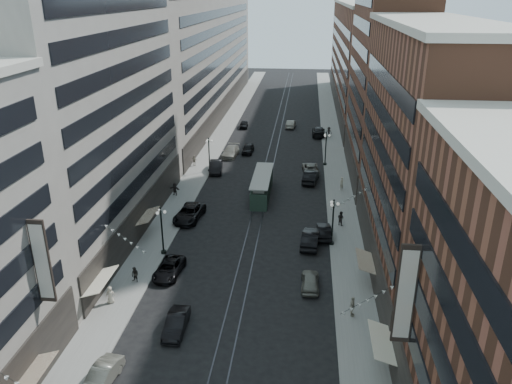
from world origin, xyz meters
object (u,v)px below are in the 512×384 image
at_px(car_2, 169,269).
at_px(car_extra_1, 310,177).
at_px(car_4, 310,281).
at_px(pedestrian_2, 135,275).
at_px(lamppost_sw_far, 162,229).
at_px(pedestrian_7, 341,218).
at_px(car_9, 244,125).
at_px(car_11, 310,168).
at_px(car_13, 248,149).
at_px(pedestrian_8, 342,183).
at_px(car_7, 189,213).
at_px(car_12, 319,131).
at_px(car_8, 230,152).
at_px(car_extra_2, 324,231).
at_px(pedestrian_5, 175,189).
at_px(car_1, 101,377).
at_px(pedestrian_4, 352,306).
at_px(pedestrian_9, 329,132).
at_px(lamppost_sw_mid, 209,153).
at_px(car_10, 311,238).
at_px(lamppost_se_far, 333,221).
at_px(car_extra_0, 216,167).
at_px(car_5, 176,323).
at_px(pedestrian_6, 194,161).
at_px(car_14, 291,124).
at_px(pedestrian_1, 110,295).

distance_m(car_2, car_extra_1, 31.50).
bearing_deg(car_4, pedestrian_2, 3.26).
distance_m(lamppost_sw_far, pedestrian_7, 21.82).
bearing_deg(car_9, car_11, -65.10).
relative_size(car_4, pedestrian_2, 2.66).
relative_size(car_13, pedestrian_8, 2.43).
relative_size(car_7, car_12, 1.00).
height_order(car_8, car_9, car_8).
bearing_deg(car_extra_2, pedestrian_7, -125.91).
distance_m(car_2, pedestrian_7, 22.34).
height_order(lamppost_sw_far, pedestrian_5, lamppost_sw_far).
relative_size(car_1, pedestrian_4, 2.27).
bearing_deg(car_extra_2, car_7, -13.19).
distance_m(pedestrian_7, pedestrian_9, 40.21).
distance_m(car_1, pedestrian_4, 21.43).
bearing_deg(lamppost_sw_mid, car_extra_1, -10.60).
bearing_deg(car_11, pedestrian_9, -104.32).
relative_size(pedestrian_2, car_12, 0.26).
distance_m(pedestrian_4, pedestrian_9, 58.79).
height_order(car_7, pedestrian_9, pedestrian_9).
height_order(pedestrian_2, car_9, pedestrian_2).
xyz_separation_m(car_10, car_12, (1.58, 46.47, 0.02)).
xyz_separation_m(lamppost_se_far, pedestrian_9, (1.18, 45.41, -1.99)).
bearing_deg(pedestrian_4, pedestrian_5, 47.03).
distance_m(lamppost_se_far, car_extra_1, 20.27).
relative_size(car_2, car_11, 0.96).
bearing_deg(car_extra_0, car_extra_2, -58.82).
relative_size(car_5, pedestrian_2, 2.83).
bearing_deg(pedestrian_4, car_11, 11.46).
bearing_deg(pedestrian_6, lamppost_sw_mid, 152.52).
bearing_deg(car_extra_2, pedestrian_4, 95.07).
height_order(car_10, pedestrian_6, pedestrian_6).
xyz_separation_m(car_2, car_14, (10.18, 60.16, 0.09)).
bearing_deg(pedestrian_8, pedestrian_5, -30.17).
relative_size(lamppost_sw_mid, car_1, 1.25).
bearing_deg(pedestrian_9, pedestrian_8, -69.22).
bearing_deg(pedestrian_9, car_9, -178.39).
bearing_deg(car_11, car_9, -66.78).
distance_m(car_7, car_12, 44.39).
height_order(car_5, pedestrian_7, pedestrian_7).
xyz_separation_m(lamppost_se_far, car_12, (-0.80, 46.25, -2.20)).
relative_size(car_2, car_14, 1.06).
xyz_separation_m(pedestrian_1, car_7, (3.08, 18.80, -0.14)).
bearing_deg(car_2, car_13, 89.89).
bearing_deg(lamppost_se_far, car_11, 95.61).
bearing_deg(car_extra_0, car_2, -95.69).
distance_m(car_1, car_10, 27.83).
relative_size(lamppost_sw_far, car_4, 1.28).
relative_size(pedestrian_7, car_extra_2, 0.40).
xyz_separation_m(pedestrian_4, pedestrian_7, (0.01, 18.58, -0.07)).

